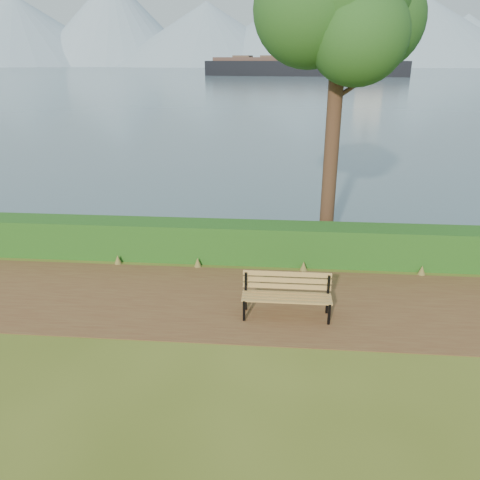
{
  "coord_description": "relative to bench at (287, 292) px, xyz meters",
  "views": [
    {
      "loc": [
        0.92,
        -8.79,
        4.97
      ],
      "look_at": [
        0.06,
        1.2,
        1.1
      ],
      "focal_mm": 35.0,
      "sensor_mm": 36.0,
      "label": 1
    }
  ],
  "objects": [
    {
      "name": "tree",
      "position": [
        1.15,
        4.19,
        5.77
      ],
      "size": [
        4.28,
        3.51,
        8.47
      ],
      "rotation": [
        0.0,
        0.0,
        0.1
      ],
      "color": "#3A2217",
      "rests_on": "ground"
    },
    {
      "name": "hedge",
      "position": [
        -1.14,
        2.79,
        -0.03
      ],
      "size": [
        32.0,
        0.85,
        1.0
      ],
      "primitive_type": "cube",
      "color": "#1A4012",
      "rests_on": "ground"
    },
    {
      "name": "path",
      "position": [
        -1.14,
        0.49,
        -0.52
      ],
      "size": [
        40.0,
        3.4,
        0.01
      ],
      "primitive_type": "cube",
      "color": "brown",
      "rests_on": "ground"
    },
    {
      "name": "bench",
      "position": [
        0.0,
        0.0,
        0.0
      ],
      "size": [
        1.82,
        0.54,
        0.91
      ],
      "rotation": [
        0.0,
        0.0,
        -0.0
      ],
      "color": "black",
      "rests_on": "ground"
    },
    {
      "name": "cargo_ship",
      "position": [
        9.18,
        153.4,
        2.41
      ],
      "size": [
        65.58,
        20.83,
        19.67
      ],
      "rotation": [
        0.0,
        0.0,
        -0.17
      ],
      "color": "black",
      "rests_on": "ground"
    },
    {
      "name": "water",
      "position": [
        -1.14,
        260.19,
        -0.52
      ],
      "size": [
        700.0,
        510.0,
        0.0
      ],
      "primitive_type": "cube",
      "color": "#3F5665",
      "rests_on": "ground"
    },
    {
      "name": "ground",
      "position": [
        -1.14,
        0.19,
        -0.53
      ],
      "size": [
        140.0,
        140.0,
        0.0
      ],
      "primitive_type": "plane",
      "color": "#495718",
      "rests_on": "ground"
    },
    {
      "name": "mountains",
      "position": [
        -10.32,
        406.24,
        27.17
      ],
      "size": [
        585.0,
        190.0,
        70.0
      ],
      "color": "#7E95A8",
      "rests_on": "ground"
    }
  ]
}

